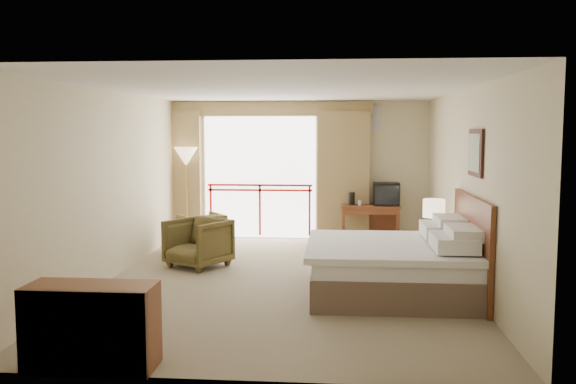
# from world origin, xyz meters

# --- Properties ---
(floor) EXTENTS (7.00, 7.00, 0.00)m
(floor) POSITION_xyz_m (0.00, 0.00, 0.00)
(floor) COLOR gray
(floor) RESTS_ON ground
(ceiling) EXTENTS (7.00, 7.00, 0.00)m
(ceiling) POSITION_xyz_m (0.00, 0.00, 2.70)
(ceiling) COLOR white
(ceiling) RESTS_ON wall_back
(wall_back) EXTENTS (5.00, 0.00, 5.00)m
(wall_back) POSITION_xyz_m (0.00, 3.50, 1.35)
(wall_back) COLOR beige
(wall_back) RESTS_ON ground
(wall_front) EXTENTS (5.00, 0.00, 5.00)m
(wall_front) POSITION_xyz_m (0.00, -3.50, 1.35)
(wall_front) COLOR beige
(wall_front) RESTS_ON ground
(wall_left) EXTENTS (0.00, 7.00, 7.00)m
(wall_left) POSITION_xyz_m (-2.50, 0.00, 1.35)
(wall_left) COLOR beige
(wall_left) RESTS_ON ground
(wall_right) EXTENTS (0.00, 7.00, 7.00)m
(wall_right) POSITION_xyz_m (2.50, 0.00, 1.35)
(wall_right) COLOR beige
(wall_right) RESTS_ON ground
(balcony_door) EXTENTS (2.40, 0.00, 2.40)m
(balcony_door) POSITION_xyz_m (-0.80, 3.48, 1.20)
(balcony_door) COLOR white
(balcony_door) RESTS_ON wall_back
(balcony_railing) EXTENTS (2.09, 0.03, 1.02)m
(balcony_railing) POSITION_xyz_m (-0.80, 3.46, 0.81)
(balcony_railing) COLOR #B1170F
(balcony_railing) RESTS_ON wall_back
(curtain_left) EXTENTS (1.00, 0.26, 2.50)m
(curtain_left) POSITION_xyz_m (-2.45, 3.35, 1.25)
(curtain_left) COLOR olive
(curtain_left) RESTS_ON wall_back
(curtain_right) EXTENTS (1.00, 0.26, 2.50)m
(curtain_right) POSITION_xyz_m (0.85, 3.35, 1.25)
(curtain_right) COLOR olive
(curtain_right) RESTS_ON wall_back
(valance) EXTENTS (4.40, 0.22, 0.28)m
(valance) POSITION_xyz_m (-0.80, 3.38, 2.55)
(valance) COLOR olive
(valance) RESTS_ON wall_back
(hvac_vent) EXTENTS (0.50, 0.04, 0.50)m
(hvac_vent) POSITION_xyz_m (1.30, 3.47, 2.35)
(hvac_vent) COLOR silver
(hvac_vent) RESTS_ON wall_back
(bed) EXTENTS (2.13, 2.06, 0.97)m
(bed) POSITION_xyz_m (1.50, -0.60, 0.38)
(bed) COLOR brown
(bed) RESTS_ON floor
(headboard) EXTENTS (0.06, 2.10, 1.30)m
(headboard) POSITION_xyz_m (2.46, -0.60, 0.65)
(headboard) COLOR #5D2A16
(headboard) RESTS_ON wall_right
(framed_art) EXTENTS (0.04, 0.72, 0.60)m
(framed_art) POSITION_xyz_m (2.47, -0.60, 1.85)
(framed_art) COLOR black
(framed_art) RESTS_ON wall_right
(nightstand) EXTENTS (0.37, 0.44, 0.53)m
(nightstand) POSITION_xyz_m (2.16, 0.56, 0.26)
(nightstand) COLOR #5D2A16
(nightstand) RESTS_ON floor
(table_lamp) EXTENTS (0.32, 0.32, 0.57)m
(table_lamp) POSITION_xyz_m (2.16, 0.61, 0.97)
(table_lamp) COLOR tan
(table_lamp) RESTS_ON nightstand
(phone) EXTENTS (0.22, 0.18, 0.09)m
(phone) POSITION_xyz_m (2.11, 0.41, 0.57)
(phone) COLOR black
(phone) RESTS_ON nightstand
(desk) EXTENTS (1.10, 0.53, 0.72)m
(desk) POSITION_xyz_m (1.36, 3.16, 0.56)
(desk) COLOR #5D2A16
(desk) RESTS_ON floor
(tv) EXTENTS (0.48, 0.38, 0.44)m
(tv) POSITION_xyz_m (1.66, 3.10, 0.93)
(tv) COLOR black
(tv) RESTS_ON desk
(coffee_maker) EXTENTS (0.14, 0.14, 0.24)m
(coffee_maker) POSITION_xyz_m (1.01, 3.11, 0.84)
(coffee_maker) COLOR black
(coffee_maker) RESTS_ON desk
(cup) EXTENTS (0.09, 0.09, 0.10)m
(cup) POSITION_xyz_m (1.16, 3.06, 0.76)
(cup) COLOR white
(cup) RESTS_ON desk
(wastebasket) EXTENTS (0.27, 0.27, 0.29)m
(wastebasket) POSITION_xyz_m (0.85, 2.73, 0.14)
(wastebasket) COLOR black
(wastebasket) RESTS_ON floor
(armchair_far) EXTENTS (1.00, 1.00, 0.66)m
(armchair_far) POSITION_xyz_m (-1.69, 2.14, 0.00)
(armchair_far) COLOR #483D1E
(armchair_far) RESTS_ON floor
(armchair_near) EXTENTS (1.13, 1.14, 0.76)m
(armchair_near) POSITION_xyz_m (-1.43, 0.77, 0.00)
(armchair_near) COLOR #483D1E
(armchair_near) RESTS_ON floor
(side_table) EXTENTS (0.44, 0.44, 0.48)m
(side_table) POSITION_xyz_m (-1.80, 1.33, 0.33)
(side_table) COLOR black
(side_table) RESTS_ON floor
(book) EXTENTS (0.29, 0.31, 0.02)m
(book) POSITION_xyz_m (-1.80, 1.33, 0.49)
(book) COLOR white
(book) RESTS_ON side_table
(floor_lamp) EXTENTS (0.46, 0.46, 1.81)m
(floor_lamp) POSITION_xyz_m (-2.20, 3.15, 1.56)
(floor_lamp) COLOR tan
(floor_lamp) RESTS_ON floor
(dresser) EXTENTS (1.15, 0.49, 0.77)m
(dresser) POSITION_xyz_m (-1.45, -3.34, 0.38)
(dresser) COLOR #5D2A16
(dresser) RESTS_ON floor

